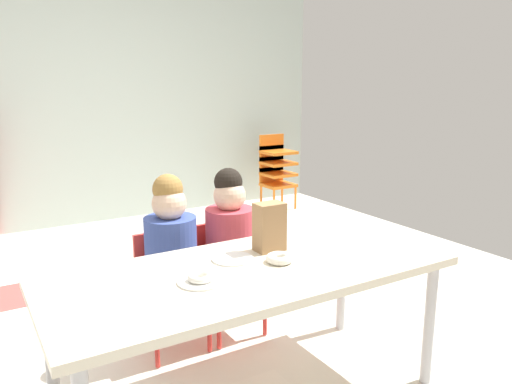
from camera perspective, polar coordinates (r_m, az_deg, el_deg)
ground_plane at (r=3.02m, az=-8.86°, el=-14.75°), size 5.26×4.95×0.02m
back_wall at (r=5.07m, az=-20.28°, el=9.97°), size 5.26×0.10×2.41m
craft_table at (r=2.10m, az=-0.50°, el=-9.94°), size 1.67×0.72×0.62m
seated_child_near_camera at (r=2.55m, az=-9.76°, el=-6.18°), size 0.34×0.34×0.92m
seated_child_middle_seat at (r=2.68m, az=-3.07°, el=-5.07°), size 0.32×0.32×0.92m
kid_chair_orange_stack at (r=5.46m, az=2.33°, el=2.91°), size 0.32×0.30×0.80m
paper_bag_brown at (r=2.24m, az=1.55°, el=-4.00°), size 0.13×0.09×0.22m
paper_plate_near_edge at (r=1.94m, az=-6.33°, el=-10.11°), size 0.18×0.18×0.01m
paper_plate_center_table at (r=2.16m, az=-2.70°, el=-7.62°), size 0.18×0.18×0.01m
donut_powdered_on_plate at (r=1.93m, az=-6.34°, el=-9.62°), size 0.10×0.10×0.03m
donut_powdered_loose at (r=2.13m, az=2.71°, el=-7.57°), size 0.12×0.12×0.04m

